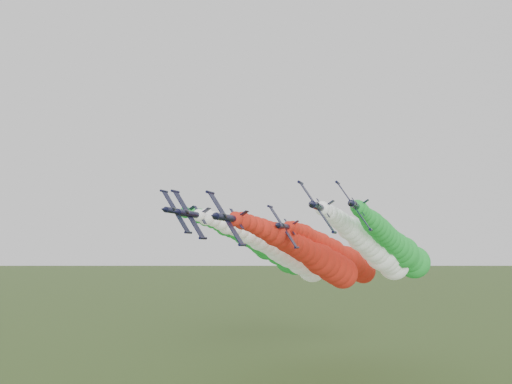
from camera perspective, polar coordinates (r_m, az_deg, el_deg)
jet_lead at (r=133.80m, az=7.24°, el=-7.65°), size 17.20×79.54×21.82m
jet_inner_left at (r=141.76m, az=3.46°, el=-6.98°), size 17.26×79.60×21.88m
jet_inner_right at (r=139.73m, az=13.52°, el=-6.48°), size 17.15×79.49×21.78m
jet_outer_left at (r=154.51m, az=1.69°, el=-6.49°), size 17.14×79.48×21.77m
jet_outer_right at (r=146.43m, az=15.99°, el=-6.18°), size 17.63×79.97×22.25m
jet_trail at (r=158.09m, az=10.00°, el=-7.46°), size 16.90×79.24×21.53m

